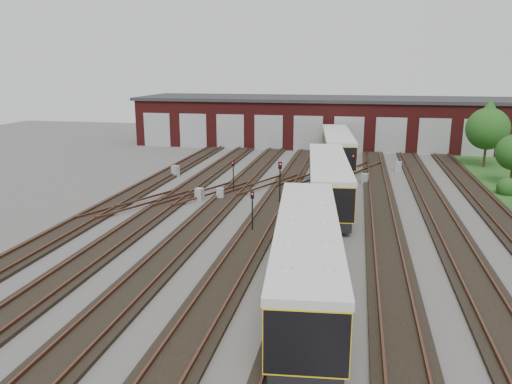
# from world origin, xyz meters

# --- Properties ---
(ground) EXTENTS (120.00, 120.00, 0.00)m
(ground) POSITION_xyz_m (0.00, 0.00, 0.00)
(ground) COLOR #4D4A48
(ground) RESTS_ON ground
(track_network) EXTENTS (30.40, 70.00, 0.33)m
(track_network) POSITION_xyz_m (-0.17, 0.59, 0.11)
(track_network) COLOR black
(track_network) RESTS_ON ground
(maintenance_shed) EXTENTS (51.00, 12.50, 6.35)m
(maintenance_shed) POSITION_xyz_m (-0.01, 39.97, 3.20)
(maintenance_shed) COLOR #4E1413
(maintenance_shed) RESTS_ON ground
(metro_train) EXTENTS (4.31, 47.72, 3.21)m
(metro_train) POSITION_xyz_m (2.00, 9.19, 1.97)
(metro_train) COLOR black
(metro_train) RESTS_ON ground
(signal_mast_0) EXTENTS (0.25, 0.24, 2.68)m
(signal_mast_0) POSITION_xyz_m (-2.30, 1.58, 1.73)
(signal_mast_0) COLOR black
(signal_mast_0) RESTS_ON ground
(signal_mast_1) EXTENTS (0.23, 0.21, 2.75)m
(signal_mast_1) POSITION_xyz_m (-5.92, 11.15, 1.77)
(signal_mast_1) COLOR black
(signal_mast_1) RESTS_ON ground
(signal_mast_2) EXTENTS (0.26, 0.24, 2.93)m
(signal_mast_2) POSITION_xyz_m (3.77, 15.36, 1.88)
(signal_mast_2) COLOR black
(signal_mast_2) RESTS_ON ground
(signal_mast_3) EXTENTS (0.30, 0.29, 3.33)m
(signal_mast_3) POSITION_xyz_m (-1.60, 8.47, 2.13)
(signal_mast_3) COLOR black
(signal_mast_3) RESTS_ON ground
(relay_cabinet_0) EXTENTS (0.73, 0.66, 1.01)m
(relay_cabinet_0) POSITION_xyz_m (-7.97, 8.32, 0.51)
(relay_cabinet_0) COLOR #95989A
(relay_cabinet_0) RESTS_ON ground
(relay_cabinet_1) EXTENTS (0.78, 0.72, 1.05)m
(relay_cabinet_1) POSITION_xyz_m (-13.04, 16.55, 0.53)
(relay_cabinet_1) COLOR #95989A
(relay_cabinet_1) RESTS_ON ground
(relay_cabinet_2) EXTENTS (0.59, 0.51, 0.93)m
(relay_cabinet_2) POSITION_xyz_m (-6.46, 8.99, 0.46)
(relay_cabinet_2) COLOR #95989A
(relay_cabinet_2) RESTS_ON ground
(relay_cabinet_3) EXTENTS (0.63, 0.57, 0.91)m
(relay_cabinet_3) POSITION_xyz_m (4.88, 17.05, 0.46)
(relay_cabinet_3) COLOR #95989A
(relay_cabinet_3) RESTS_ON ground
(relay_cabinet_4) EXTENTS (0.61, 0.51, 0.99)m
(relay_cabinet_4) POSITION_xyz_m (8.24, 23.33, 0.49)
(relay_cabinet_4) COLOR #95989A
(relay_cabinet_4) RESTS_ON ground
(tree_0) EXTENTS (4.33, 4.33, 7.18)m
(tree_0) POSITION_xyz_m (17.20, 27.06, 4.61)
(tree_0) COLOR #352618
(tree_0) RESTS_ON ground
(bush_1) EXTENTS (1.67, 1.67, 1.67)m
(bush_1) POSITION_xyz_m (16.35, 15.23, 0.83)
(bush_1) COLOR #1D4914
(bush_1) RESTS_ON ground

